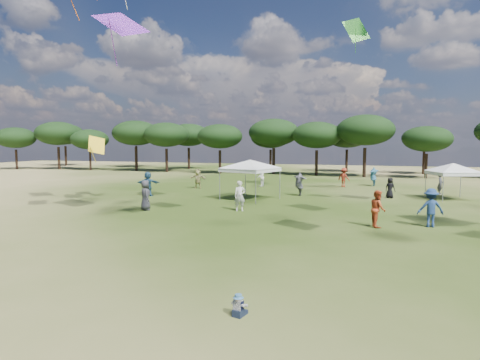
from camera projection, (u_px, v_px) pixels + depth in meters
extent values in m
plane|color=#314414|center=(193.00, 356.00, 7.85)|extent=(140.00, 140.00, 0.00)
cylinder|color=black|center=(17.00, 159.00, 63.02)|extent=(0.35, 0.35, 3.09)
ellipsoid|color=black|center=(15.00, 138.00, 62.70)|extent=(6.01, 6.01, 3.24)
cylinder|color=black|center=(59.00, 158.00, 63.14)|extent=(0.40, 0.40, 3.51)
ellipsoid|color=black|center=(58.00, 133.00, 62.78)|extent=(6.82, 6.82, 3.68)
cylinder|color=black|center=(90.00, 160.00, 61.46)|extent=(0.33, 0.33, 2.92)
ellipsoid|color=black|center=(90.00, 139.00, 61.16)|extent=(5.67, 5.67, 3.06)
cylinder|color=black|center=(136.00, 159.00, 59.30)|extent=(0.40, 0.40, 3.49)
ellipsoid|color=black|center=(136.00, 133.00, 58.95)|extent=(6.79, 6.79, 3.66)
cylinder|color=black|center=(167.00, 160.00, 57.54)|extent=(0.38, 0.38, 3.32)
ellipsoid|color=black|center=(166.00, 135.00, 57.20)|extent=(6.44, 6.44, 3.47)
cylinder|color=black|center=(220.00, 162.00, 54.41)|extent=(0.36, 0.36, 3.14)
ellipsoid|color=black|center=(220.00, 136.00, 54.09)|extent=(6.11, 6.11, 3.29)
cylinder|color=black|center=(274.00, 161.00, 53.75)|extent=(0.40, 0.40, 3.46)
ellipsoid|color=black|center=(274.00, 132.00, 53.39)|extent=(6.73, 6.73, 3.63)
cylinder|color=black|center=(316.00, 163.00, 50.93)|extent=(0.37, 0.37, 3.21)
ellipsoid|color=black|center=(317.00, 135.00, 50.61)|extent=(6.24, 6.24, 3.36)
cylinder|color=black|center=(364.00, 162.00, 48.78)|extent=(0.41, 0.41, 3.56)
ellipsoid|color=black|center=(365.00, 130.00, 48.42)|extent=(6.91, 6.91, 3.73)
cylinder|color=black|center=(426.00, 166.00, 47.09)|extent=(0.33, 0.33, 2.88)
ellipsoid|color=black|center=(427.00, 139.00, 46.80)|extent=(5.60, 5.60, 3.02)
cylinder|color=black|center=(66.00, 156.00, 73.21)|extent=(0.41, 0.41, 3.56)
ellipsoid|color=black|center=(65.00, 134.00, 72.84)|extent=(6.92, 6.92, 3.73)
cylinder|color=black|center=(136.00, 157.00, 68.64)|extent=(0.41, 0.41, 3.62)
ellipsoid|color=black|center=(136.00, 133.00, 68.27)|extent=(7.03, 7.03, 3.79)
cylinder|color=black|center=(189.00, 158.00, 63.62)|extent=(0.39, 0.39, 3.37)
ellipsoid|color=black|center=(189.00, 135.00, 63.28)|extent=(6.54, 6.54, 3.53)
cylinder|color=black|center=(271.00, 160.00, 61.53)|extent=(0.36, 0.36, 3.11)
ellipsoid|color=black|center=(271.00, 137.00, 61.21)|extent=(6.05, 6.05, 3.26)
cylinder|color=black|center=(347.00, 161.00, 57.45)|extent=(0.37, 0.37, 3.20)
ellipsoid|color=black|center=(347.00, 136.00, 57.12)|extent=(6.21, 6.21, 3.35)
cylinder|color=black|center=(424.00, 163.00, 53.41)|extent=(0.34, 0.34, 2.99)
ellipsoid|color=black|center=(425.00, 138.00, 53.10)|extent=(5.81, 5.81, 3.13)
cylinder|color=gray|center=(220.00, 185.00, 29.11)|extent=(0.06, 0.06, 2.24)
cylinder|color=gray|center=(256.00, 188.00, 27.22)|extent=(0.06, 0.06, 2.24)
cylinder|color=gray|center=(245.00, 181.00, 31.64)|extent=(0.06, 0.06, 2.24)
cylinder|color=gray|center=(280.00, 184.00, 29.75)|extent=(0.06, 0.06, 2.24)
cube|color=silver|center=(250.00, 170.00, 29.33)|extent=(4.26, 4.26, 0.25)
pyramid|color=silver|center=(250.00, 160.00, 29.26)|extent=(6.39, 6.39, 0.60)
cylinder|color=gray|center=(443.00, 188.00, 28.04)|extent=(0.06, 0.06, 2.00)
cylinder|color=gray|center=(425.00, 184.00, 30.72)|extent=(0.06, 0.06, 2.00)
cylinder|color=gray|center=(460.00, 184.00, 30.71)|extent=(0.06, 0.06, 2.00)
cube|color=silver|center=(453.00, 173.00, 29.29)|extent=(3.55, 3.55, 0.25)
pyramid|color=silver|center=(453.00, 163.00, 29.22)|extent=(5.54, 5.54, 0.60)
cube|color=black|center=(238.00, 313.00, 9.61)|extent=(0.28, 0.28, 0.18)
cube|color=black|center=(239.00, 311.00, 9.80)|extent=(0.13, 0.22, 0.09)
cube|color=black|center=(245.00, 313.00, 9.72)|extent=(0.13, 0.22, 0.09)
cube|color=white|center=(238.00, 305.00, 9.59)|extent=(0.25, 0.20, 0.23)
cylinder|color=white|center=(235.00, 303.00, 9.72)|extent=(0.12, 0.23, 0.14)
cylinder|color=white|center=(245.00, 305.00, 9.57)|extent=(0.12, 0.23, 0.14)
sphere|color=#E0B293|center=(238.00, 299.00, 9.58)|extent=(0.16, 0.16, 0.16)
cone|color=#519ABE|center=(238.00, 297.00, 9.57)|extent=(0.26, 0.26, 0.03)
cylinder|color=#519ABE|center=(238.00, 296.00, 9.57)|extent=(0.17, 0.17, 0.07)
imported|color=#968E52|center=(198.00, 179.00, 36.63)|extent=(1.70, 0.67, 1.79)
imported|color=white|center=(260.00, 177.00, 38.21)|extent=(0.80, 0.98, 1.85)
imported|color=#B9B6AE|center=(240.00, 196.00, 24.44)|extent=(0.78, 0.65, 1.85)
imported|color=black|center=(390.00, 188.00, 30.14)|extent=(0.91, 0.81, 1.56)
imported|color=#313137|center=(440.00, 184.00, 32.35)|extent=(0.60, 0.72, 1.70)
imported|color=navy|center=(148.00, 184.00, 31.38)|extent=(1.87, 0.99, 1.92)
imported|color=#313035|center=(145.00, 195.00, 24.76)|extent=(1.04, 1.08, 1.86)
imported|color=maroon|center=(344.00, 177.00, 37.70)|extent=(1.36, 1.15, 1.82)
imported|color=navy|center=(431.00, 208.00, 19.76)|extent=(1.33, 0.88, 1.92)
imported|color=#424146|center=(299.00, 184.00, 31.58)|extent=(1.72, 2.22, 1.83)
imported|color=#24526E|center=(373.00, 177.00, 38.63)|extent=(1.37, 2.31, 1.82)
imported|color=#AE3D1D|center=(378.00, 209.00, 19.74)|extent=(0.86, 1.01, 1.84)
plane|color=yellow|center=(97.00, 145.00, 30.03)|extent=(1.49, 1.88, 1.52)
plane|color=green|center=(356.00, 30.00, 31.54)|extent=(2.59, 1.51, 2.36)
plane|color=#6E269A|center=(121.00, 24.00, 19.86)|extent=(2.79, 2.43, 1.96)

